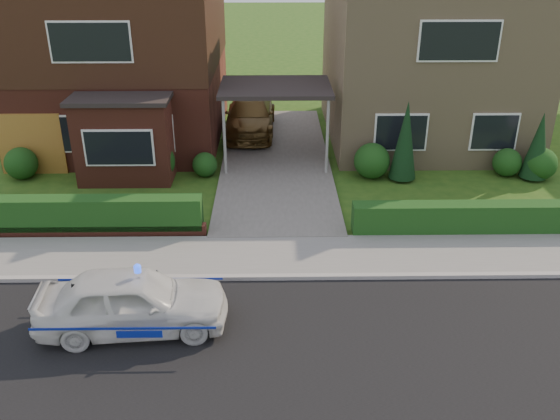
{
  "coord_description": "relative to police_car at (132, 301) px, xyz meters",
  "views": [
    {
      "loc": [
        -0.14,
        -9.06,
        7.69
      ],
      "look_at": [
        0.04,
        3.5,
        1.64
      ],
      "focal_mm": 38.0,
      "sensor_mm": 36.0,
      "label": 1
    }
  ],
  "objects": [
    {
      "name": "sidewalk",
      "position": [
        3.05,
        2.9,
        -0.62
      ],
      "size": [
        60.0,
        2.0,
        0.1
      ],
      "primitive_type": "cube",
      "color": "slate",
      "rests_on": "ground"
    },
    {
      "name": "house_right",
      "position": [
        8.85,
        12.79,
        2.99
      ],
      "size": [
        7.5,
        8.06,
        7.25
      ],
      "color": "tan",
      "rests_on": "ground"
    },
    {
      "name": "hedge_right",
      "position": [
        8.85,
        4.15,
        -0.67
      ],
      "size": [
        7.5,
        0.55,
        0.8
      ],
      "primitive_type": "cube",
      "color": "black",
      "rests_on": "ground"
    },
    {
      "name": "police_car",
      "position": [
        0.0,
        0.0,
        0.0
      ],
      "size": [
        3.61,
        4.04,
        1.5
      ],
      "rotation": [
        0.0,
        0.0,
        1.65
      ],
      "color": "silver",
      "rests_on": "ground"
    },
    {
      "name": "driveway_car",
      "position": [
        2.05,
        12.79,
        0.14
      ],
      "size": [
        2.06,
        4.79,
        1.37
      ],
      "primitive_type": "imported",
      "rotation": [
        0.0,
        0.0,
        -0.03
      ],
      "color": "brown",
      "rests_on": "driveway"
    },
    {
      "name": "shrub_left_near",
      "position": [
        0.65,
        8.4,
        -0.25
      ],
      "size": [
        0.84,
        0.84,
        0.84
      ],
      "primitive_type": "sphere",
      "color": "black",
      "rests_on": "ground"
    },
    {
      "name": "garage_door",
      "position": [
        -5.2,
        8.76,
        0.38
      ],
      "size": [
        2.2,
        0.1,
        2.1
      ],
      "primitive_type": "cube",
      "color": "#945C20",
      "rests_on": "ground"
    },
    {
      "name": "shrub_right_far",
      "position": [
        11.85,
        8.0,
        -0.13
      ],
      "size": [
        1.08,
        1.08,
        1.08
      ],
      "primitive_type": "sphere",
      "color": "black",
      "rests_on": "ground"
    },
    {
      "name": "dwarf_wall",
      "position": [
        -2.75,
        4.1,
        -0.49
      ],
      "size": [
        7.7,
        0.25,
        0.36
      ],
      "primitive_type": "cube",
      "color": "brown",
      "rests_on": "ground"
    },
    {
      "name": "house_left",
      "position": [
        -2.73,
        12.7,
        3.14
      ],
      "size": [
        7.5,
        9.53,
        7.25
      ],
      "color": "brown",
      "rests_on": "ground"
    },
    {
      "name": "hedge_left",
      "position": [
        -2.75,
        4.25,
        -0.67
      ],
      "size": [
        7.5,
        0.55,
        0.9
      ],
      "primitive_type": "cube",
      "color": "black",
      "rests_on": "ground"
    },
    {
      "name": "conifer_a",
      "position": [
        7.25,
        8.0,
        0.63
      ],
      "size": [
        0.9,
        0.9,
        2.6
      ],
      "primitive_type": "cone",
      "color": "black",
      "rests_on": "ground"
    },
    {
      "name": "shrub_left_mid",
      "position": [
        -0.95,
        8.1,
        -0.01
      ],
      "size": [
        1.32,
        1.32,
        1.32
      ],
      "primitive_type": "sphere",
      "color": "black",
      "rests_on": "ground"
    },
    {
      "name": "ground",
      "position": [
        3.05,
        -1.2,
        -0.67
      ],
      "size": [
        120.0,
        120.0,
        0.0
      ],
      "primitive_type": "plane",
      "color": "#234C14",
      "rests_on": "ground"
    },
    {
      "name": "conifer_b",
      "position": [
        11.65,
        8.0,
        0.43
      ],
      "size": [
        0.9,
        0.9,
        2.2
      ],
      "primitive_type": "cone",
      "color": "black",
      "rests_on": "ground"
    },
    {
      "name": "carport_link",
      "position": [
        3.05,
        9.75,
        1.99
      ],
      "size": [
        3.8,
        3.0,
        2.77
      ],
      "color": "black",
      "rests_on": "ground"
    },
    {
      "name": "driveway",
      "position": [
        3.05,
        9.8,
        -0.61
      ],
      "size": [
        3.8,
        12.0,
        0.12
      ],
      "primitive_type": "cube",
      "color": "#666059",
      "rests_on": "ground"
    },
    {
      "name": "shrub_right_mid",
      "position": [
        10.85,
        8.3,
        -0.19
      ],
      "size": [
        0.96,
        0.96,
        0.96
      ],
      "primitive_type": "sphere",
      "color": "black",
      "rests_on": "ground"
    },
    {
      "name": "shrub_left_far",
      "position": [
        -5.45,
        8.3,
        -0.13
      ],
      "size": [
        1.08,
        1.08,
        1.08
      ],
      "primitive_type": "sphere",
      "color": "black",
      "rests_on": "ground"
    },
    {
      "name": "road",
      "position": [
        3.05,
        -1.2,
        -0.67
      ],
      "size": [
        60.0,
        6.0,
        0.02
      ],
      "primitive_type": "cube",
      "color": "black",
      "rests_on": "ground"
    },
    {
      "name": "shrub_right_near",
      "position": [
        6.25,
        8.2,
        -0.07
      ],
      "size": [
        1.2,
        1.2,
        1.2
      ],
      "primitive_type": "sphere",
      "color": "black",
      "rests_on": "ground"
    },
    {
      "name": "kerb",
      "position": [
        3.05,
        1.85,
        -0.61
      ],
      "size": [
        60.0,
        0.16,
        0.12
      ],
      "primitive_type": "cube",
      "color": "#9E9993",
      "rests_on": "ground"
    },
    {
      "name": "potted_plant_c",
      "position": [
        -0.44,
        4.8,
        -0.28
      ],
      "size": [
        0.59,
        0.59,
        0.78
      ],
      "primitive_type": "imported",
      "rotation": [
        0.0,
        0.0,
        1.08
      ],
      "color": "gray",
      "rests_on": "ground"
    }
  ]
}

